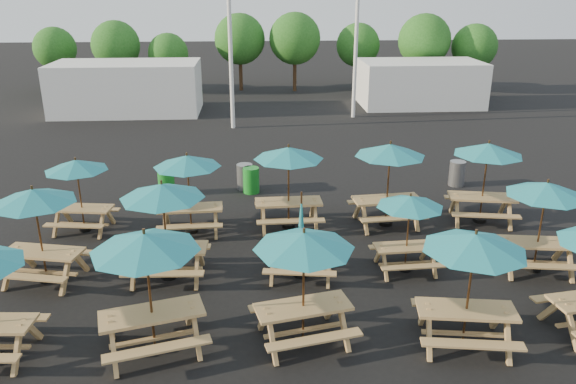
{
  "coord_description": "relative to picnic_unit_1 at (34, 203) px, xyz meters",
  "views": [
    {
      "loc": [
        -0.98,
        -14.0,
        6.88
      ],
      "look_at": [
        0.0,
        1.5,
        1.1
      ],
      "focal_mm": 35.0,
      "sensor_mm": 36.0,
      "label": 1
    }
  ],
  "objects": [
    {
      "name": "tree_3",
      "position": [
        4.4,
        26.14,
        1.34
      ],
      "size": [
        3.36,
        3.36,
        5.09
      ],
      "color": "#382314",
      "rests_on": "ground"
    },
    {
      "name": "ground",
      "position": [
        6.15,
        1.42,
        -2.07
      ],
      "size": [
        120.0,
        120.0,
        0.0
      ],
      "primitive_type": "plane",
      "color": "black",
      "rests_on": "ground"
    },
    {
      "name": "waste_bin_2",
      "position": [
        5.05,
        5.93,
        -1.62
      ],
      "size": [
        0.56,
        0.56,
        0.9
      ],
      "primitive_type": "cylinder",
      "color": "#178022",
      "rests_on": "ground"
    },
    {
      "name": "waste_bin_3",
      "position": [
        12.47,
        6.2,
        -1.62
      ],
      "size": [
        0.56,
        0.56,
        0.9
      ],
      "primitive_type": "cylinder",
      "color": "gray",
      "rests_on": "ground"
    },
    {
      "name": "waste_bin_1",
      "position": [
        4.83,
        6.33,
        -1.62
      ],
      "size": [
        0.56,
        0.56,
        0.9
      ],
      "primitive_type": "cylinder",
      "color": "gray",
      "rests_on": "ground"
    },
    {
      "name": "tree_4",
      "position": [
        8.05,
        25.68,
        1.39
      ],
      "size": [
        3.41,
        3.41,
        5.17
      ],
      "color": "#382314",
      "rests_on": "ground"
    },
    {
      "name": "tree_5",
      "position": [
        12.37,
        26.1,
        0.9
      ],
      "size": [
        2.94,
        2.94,
        4.45
      ],
      "color": "#382314",
      "rests_on": "ground"
    },
    {
      "name": "picnic_unit_4",
      "position": [
        2.98,
        -0.03,
        0.06
      ],
      "size": [
        2.11,
        2.11,
        2.5
      ],
      "rotation": [
        0.0,
        0.0,
        -0.04
      ],
      "color": "tan",
      "rests_on": "ground"
    },
    {
      "name": "picnic_unit_11",
      "position": [
        9.12,
        2.86,
        0.11
      ],
      "size": [
        2.26,
        2.26,
        2.56
      ],
      "rotation": [
        0.0,
        0.0,
        0.1
      ],
      "color": "tan",
      "rests_on": "ground"
    },
    {
      "name": "waste_bin_0",
      "position": [
        2.12,
        5.95,
        -1.62
      ],
      "size": [
        0.56,
        0.56,
        0.9
      ],
      "primitive_type": "cylinder",
      "color": "#178022",
      "rests_on": "ground"
    },
    {
      "name": "tree_6",
      "position": [
        16.38,
        24.32,
        1.36
      ],
      "size": [
        3.38,
        3.38,
        5.13
      ],
      "color": "#382314",
      "rests_on": "ground"
    },
    {
      "name": "tree_1",
      "position": [
        -3.6,
        25.33,
        1.08
      ],
      "size": [
        3.11,
        3.11,
        4.72
      ],
      "color": "#382314",
      "rests_on": "ground"
    },
    {
      "name": "event_tent_0",
      "position": [
        -1.85,
        19.42,
        -0.67
      ],
      "size": [
        8.0,
        4.0,
        2.8
      ],
      "primitive_type": "cube",
      "color": "silver",
      "rests_on": "ground"
    },
    {
      "name": "picnic_unit_7",
      "position": [
        6.27,
        -0.16,
        -1.15
      ],
      "size": [
        1.96,
        1.77,
        2.25
      ],
      "rotation": [
        0.0,
        0.0,
        -0.14
      ],
      "color": "tan",
      "rests_on": "ground"
    },
    {
      "name": "picnic_unit_3",
      "position": [
        3.1,
        -2.97,
        0.12
      ],
      "size": [
        2.56,
        2.56,
        2.57
      ],
      "rotation": [
        0.0,
        0.0,
        0.27
      ],
      "color": "tan",
      "rests_on": "ground"
    },
    {
      "name": "picnic_unit_2",
      "position": [
        0.1,
        2.99,
        -0.18
      ],
      "size": [
        2.02,
        2.02,
        2.21
      ],
      "rotation": [
        0.0,
        0.0,
        -0.14
      ],
      "color": "tan",
      "rests_on": "ground"
    },
    {
      "name": "mast_0",
      "position": [
        4.15,
        15.42,
        3.93
      ],
      "size": [
        0.2,
        0.2,
        12.0
      ],
      "primitive_type": "cylinder",
      "color": "silver",
      "rests_on": "ground"
    },
    {
      "name": "picnic_unit_8",
      "position": [
        6.16,
        2.87,
        0.07
      ],
      "size": [
        2.09,
        2.09,
        2.51
      ],
      "rotation": [
        0.0,
        0.0,
        0.03
      ],
      "color": "tan",
      "rests_on": "ground"
    },
    {
      "name": "picnic_unit_6",
      "position": [
        6.09,
        -2.86,
        0.02
      ],
      "size": [
        2.38,
        2.38,
        2.45
      ],
      "rotation": [
        0.0,
        0.0,
        0.23
      ],
      "color": "tan",
      "rests_on": "ground"
    },
    {
      "name": "picnic_unit_10",
      "position": [
        8.96,
        -0.03,
        -0.32
      ],
      "size": [
        1.75,
        1.75,
        2.05
      ],
      "rotation": [
        0.0,
        0.0,
        0.06
      ],
      "color": "tan",
      "rests_on": "ground"
    },
    {
      "name": "tree_7",
      "position": [
        19.77,
        24.35,
        0.92
      ],
      "size": [
        2.95,
        2.95,
        4.48
      ],
      "color": "#382314",
      "rests_on": "ground"
    },
    {
      "name": "event_tent_1",
      "position": [
        15.15,
        20.42,
        -0.77
      ],
      "size": [
        7.0,
        4.0,
        2.6
      ],
      "primitive_type": "cube",
      "color": "silver",
      "rests_on": "ground"
    },
    {
      "name": "picnic_unit_9",
      "position": [
        9.32,
        -3.19,
        0.04
      ],
      "size": [
        2.27,
        2.27,
        2.47
      ],
      "rotation": [
        0.0,
        0.0,
        -0.14
      ],
      "color": "tan",
      "rests_on": "ground"
    },
    {
      "name": "mast_1",
      "position": [
        10.65,
        17.42,
        3.93
      ],
      "size": [
        0.2,
        0.2,
        12.0
      ],
      "primitive_type": "cylinder",
      "color": "silver",
      "rests_on": "ground"
    },
    {
      "name": "picnic_unit_14",
      "position": [
        12.06,
        2.91,
        0.08
      ],
      "size": [
        2.36,
        2.36,
        2.51
      ],
      "rotation": [
        0.0,
        0.0,
        -0.17
      ],
      "color": "tan",
      "rests_on": "ground"
    },
    {
      "name": "picnic_unit_5",
      "position": [
        3.28,
        2.68,
        -0.04
      ],
      "size": [
        2.01,
        2.01,
        2.37
      ],
      "rotation": [
        0.0,
        0.0,
        0.05
      ],
      "color": "tan",
      "rests_on": "ground"
    },
    {
      "name": "picnic_unit_1",
      "position": [
        0.0,
        0.0,
        0.0
      ],
      "size": [
        2.34,
        2.34,
        2.42
      ],
      "rotation": [
        0.0,
        0.0,
        -0.22
      ],
      "color": "tan",
      "rests_on": "ground"
    },
    {
      "name": "picnic_unit_13",
      "position": [
        12.24,
        -0.24,
        -0.02
      ],
      "size": [
        2.2,
        2.2,
        2.4
      ],
      "rotation": [
        0.0,
        0.0,
        -0.14
      ],
      "color": "tan",
      "rests_on": "ground"
    },
    {
      "name": "tree_0",
      "position": [
        -7.92,
        26.67,
        0.76
      ],
      "size": [
        2.8,
        2.8,
        4.24
      ],
      "color": "#382314",
      "rests_on": "ground"
    },
    {
      "name": "tree_2",
      "position": [
        -0.24,
        25.08,
        0.56
      ],
      "size": [
        2.59,
        2.59,
        3.93
      ],
      "color": "#382314",
      "rests_on": "ground"
    }
  ]
}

